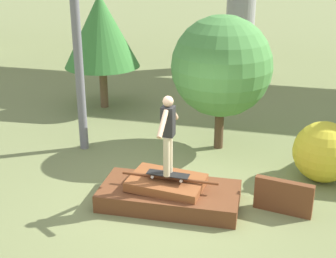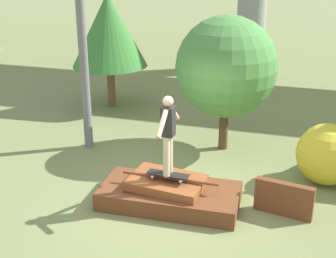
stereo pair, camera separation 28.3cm
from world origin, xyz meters
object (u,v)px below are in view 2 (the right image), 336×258
Objects in this scene: skateboard at (168,174)px; bush_yellow_flowering at (328,154)px; tree_behind_right at (109,30)px; tree_mid_back at (226,67)px; skater at (168,131)px.

bush_yellow_flowering is at bearing 32.85° from skateboard.
tree_behind_right is (-3.28, 5.07, 1.62)m from skateboard.
tree_mid_back is at bearing 154.23° from bush_yellow_flowering.
tree_mid_back is (0.49, 2.91, 0.49)m from skater.
tree_mid_back is (3.76, -2.16, -0.29)m from tree_behind_right.
skateboard is 0.24× the size of tree_behind_right.
skateboard is 0.85m from skater.
tree_mid_back is at bearing 80.48° from skater.
skater is at bearing 150.26° from skateboard.
skater is (-0.00, 0.00, 0.85)m from skateboard.
skater is 6.08m from tree_behind_right.
tree_mid_back reaches higher than skater.
skater is 0.44× the size of tree_behind_right.
tree_behind_right is at bearing 151.65° from bush_yellow_flowering.
tree_behind_right is at bearing 122.88° from skateboard.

